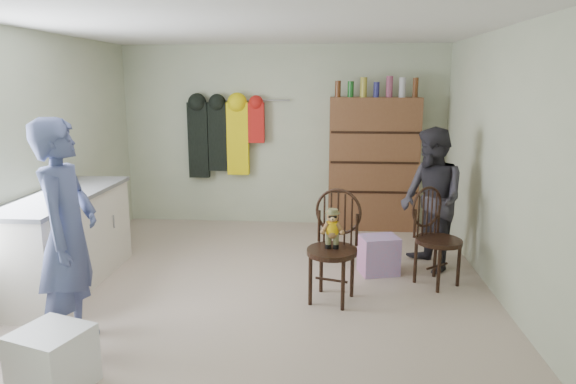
# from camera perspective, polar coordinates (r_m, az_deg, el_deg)

# --- Properties ---
(ground_plane) EXTENTS (5.00, 5.00, 0.00)m
(ground_plane) POSITION_cam_1_polar(r_m,az_deg,el_deg) (5.14, -3.01, -10.85)
(ground_plane) COLOR #C2AE9C
(ground_plane) RESTS_ON ground
(room_walls) EXTENTS (5.00, 5.00, 5.00)m
(room_walls) POSITION_cam_1_polar(r_m,az_deg,el_deg) (5.27, -2.45, 7.51)
(room_walls) COLOR beige
(room_walls) RESTS_ON ground
(counter) EXTENTS (0.64, 1.86, 0.94)m
(counter) POSITION_cam_1_polar(r_m,az_deg,el_deg) (5.56, -23.48, -4.88)
(counter) COLOR silver
(counter) RESTS_ON ground
(plastic_tub) EXTENTS (0.54, 0.53, 0.42)m
(plastic_tub) POSITION_cam_1_polar(r_m,az_deg,el_deg) (3.90, -24.70, -16.54)
(plastic_tub) COLOR white
(plastic_tub) RESTS_ON ground
(chair_front) EXTENTS (0.58, 0.58, 1.04)m
(chair_front) POSITION_cam_1_polar(r_m,az_deg,el_deg) (4.77, 5.11, -5.23)
(chair_front) COLOR black
(chair_front) RESTS_ON ground
(chair_far) EXTENTS (0.61, 0.61, 0.98)m
(chair_far) POSITION_cam_1_polar(r_m,az_deg,el_deg) (5.34, 15.96, -4.39)
(chair_far) COLOR black
(chair_far) RESTS_ON ground
(striped_bag) EXTENTS (0.45, 0.39, 0.41)m
(striped_bag) POSITION_cam_1_polar(r_m,az_deg,el_deg) (5.57, 10.05, -6.91)
(striped_bag) COLOR pink
(striped_bag) RESTS_ON ground
(person_left) EXTENTS (0.50, 0.69, 1.76)m
(person_left) POSITION_cam_1_polar(r_m,az_deg,el_deg) (4.20, -23.28, -4.44)
(person_left) COLOR #475183
(person_left) RESTS_ON ground
(person_right) EXTENTS (0.79, 0.90, 1.54)m
(person_right) POSITION_cam_1_polar(r_m,az_deg,el_deg) (5.67, 15.65, -0.85)
(person_right) COLOR #2D2B33
(person_right) RESTS_ON ground
(dresser) EXTENTS (1.20, 0.39, 2.07)m
(dresser) POSITION_cam_1_polar(r_m,az_deg,el_deg) (7.09, 9.43, 3.18)
(dresser) COLOR brown
(dresser) RESTS_ON ground
(coat_rack) EXTENTS (1.42, 0.12, 1.09)m
(coat_rack) POSITION_cam_1_polar(r_m,az_deg,el_deg) (7.25, -7.21, 6.13)
(coat_rack) COLOR #99999E
(coat_rack) RESTS_ON ground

